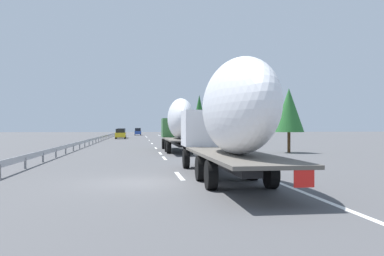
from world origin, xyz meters
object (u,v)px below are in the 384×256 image
(truck_trailing, at_px, (229,116))
(truck_lead, at_px, (179,123))
(car_white_van, at_px, (122,133))
(car_blue_sedan, at_px, (138,132))
(road_sign, at_px, (182,127))
(car_yellow_coupe, at_px, (121,134))

(truck_trailing, bearing_deg, truck_lead, -0.00)
(truck_lead, bearing_deg, truck_trailing, 180.00)
(truck_lead, height_order, car_white_van, truck_lead)
(truck_trailing, bearing_deg, car_blue_sedan, 2.23)
(road_sign, bearing_deg, car_white_van, 21.82)
(car_yellow_coupe, bearing_deg, car_blue_sedan, -5.71)
(car_white_van, height_order, car_blue_sedan, car_blue_sedan)
(car_white_van, relative_size, road_sign, 1.27)
(car_white_van, bearing_deg, road_sign, -158.18)
(truck_lead, relative_size, road_sign, 4.27)
(car_white_van, distance_m, car_blue_sedan, 22.92)
(truck_lead, bearing_deg, car_white_van, 7.83)
(car_yellow_coupe, relative_size, car_white_van, 1.13)
(car_yellow_coupe, height_order, car_blue_sedan, car_blue_sedan)
(car_white_van, bearing_deg, car_blue_sedan, -8.62)
(truck_trailing, relative_size, road_sign, 4.48)
(car_yellow_coupe, xyz_separation_m, road_sign, (-15.80, -10.03, 1.24))
(truck_trailing, xyz_separation_m, car_white_van, (72.11, 7.13, -1.72))
(car_white_van, bearing_deg, truck_lead, -172.17)
(truck_lead, bearing_deg, car_blue_sedan, 2.84)
(truck_trailing, distance_m, car_white_van, 72.48)
(road_sign, bearing_deg, car_blue_sedan, 8.02)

